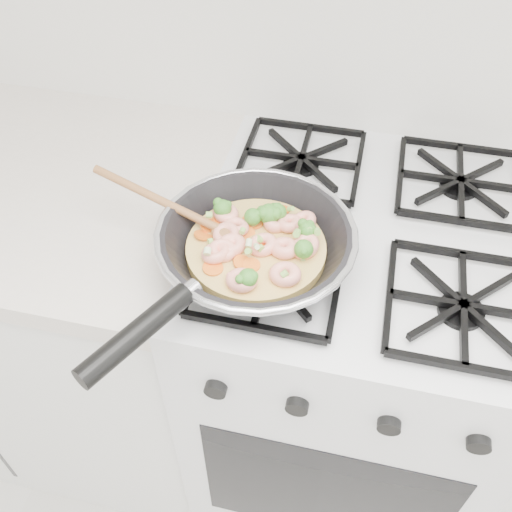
# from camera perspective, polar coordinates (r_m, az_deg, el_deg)

# --- Properties ---
(stove) EXTENTS (0.60, 0.60, 0.92)m
(stove) POSITION_cam_1_polar(r_m,az_deg,el_deg) (1.35, 8.67, -10.87)
(stove) COLOR silver
(stove) RESTS_ON ground
(counter_left) EXTENTS (1.00, 0.60, 0.90)m
(counter_left) POSITION_cam_1_polar(r_m,az_deg,el_deg) (1.56, -21.83, -4.78)
(counter_left) COLOR white
(counter_left) RESTS_ON ground
(skillet) EXTENTS (0.44, 0.46, 0.10)m
(skillet) POSITION_cam_1_polar(r_m,az_deg,el_deg) (0.89, -0.23, 1.15)
(skillet) COLOR black
(skillet) RESTS_ON stove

